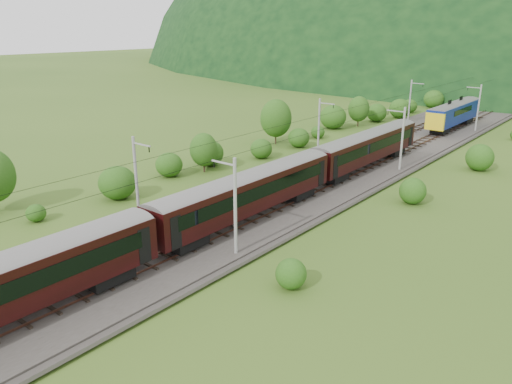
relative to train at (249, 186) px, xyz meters
The scene contains 14 objects.
ground 7.63m from the train, 111.07° to the right, with size 600.00×600.00×0.00m, color #3A5A1C.
railbed 5.70m from the train, 122.49° to the left, with size 14.00×220.00×0.30m, color #38332D.
track_left 6.95m from the train, 141.86° to the left, with size 2.40×220.00×0.27m.
track_right 5.03m from the train, 90.00° to the left, with size 2.40×220.00×0.27m.
catenary_left 27.15m from the train, 108.30° to the left, with size 2.54×192.28×8.00m.
catenary_right 26.05m from the train, 81.78° to the left, with size 2.54×192.28×8.00m.
overhead_wires 5.62m from the train, 122.49° to the left, with size 4.83×198.00×0.03m.
mountain_ridge 318.27m from the train, 112.62° to the left, with size 336.00×280.00×132.00m, color black.
train is the anchor object (origin of this frame).
hazard_post_near 46.78m from the train, 93.73° to the left, with size 0.14×0.14×1.32m, color red.
hazard_post_far 33.90m from the train, 93.79° to the left, with size 0.18×0.18×1.65m, color red.
signal 24.25m from the train, 103.84° to the left, with size 0.24×0.24×2.18m.
vegetation_left 24.67m from the train, 131.62° to the left, with size 14.12×148.40×7.09m.
vegetation_right 12.13m from the train, 22.98° to the left, with size 4.81×104.60×3.14m.
Camera 1 is at (30.79, -27.72, 17.95)m, focal length 35.00 mm.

